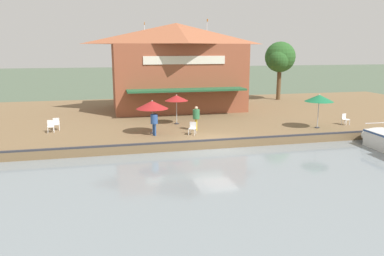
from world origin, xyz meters
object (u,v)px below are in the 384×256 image
patio_umbrella_by_entrance (177,98)px  person_near_entrance (154,120)px  patio_umbrella_mid_patio_left (319,98)px  waterfront_restaurant (177,66)px  cafe_chair_back_row_seat (51,126)px  patio_umbrella_mid_patio_right (152,105)px  cafe_chair_facing_river (345,119)px  person_at_quay_edge (196,115)px  cafe_chair_beside_entrance (192,128)px  cafe_chair_under_first_umbrella (56,123)px  tree_behind_restaurant (280,58)px

patio_umbrella_by_entrance → person_near_entrance: bearing=-31.9°
patio_umbrella_by_entrance → patio_umbrella_mid_patio_left: bearing=68.7°
waterfront_restaurant → cafe_chair_back_row_seat: bearing=-51.3°
waterfront_restaurant → cafe_chair_back_row_seat: 14.08m
patio_umbrella_mid_patio_right → cafe_chair_facing_river: patio_umbrella_mid_patio_right is taller
waterfront_restaurant → patio_umbrella_mid_patio_left: waterfront_restaurant is taller
waterfront_restaurant → person_at_quay_edge: size_ratio=7.24×
cafe_chair_beside_entrance → cafe_chair_back_row_seat: bearing=-107.1°
patio_umbrella_by_entrance → cafe_chair_facing_river: (3.27, 12.54, -1.55)m
patio_umbrella_by_entrance → cafe_chair_beside_entrance: bearing=5.3°
cafe_chair_beside_entrance → person_near_entrance: person_near_entrance is taller
cafe_chair_back_row_seat → person_at_quay_edge: 10.22m
patio_umbrella_by_entrance → person_near_entrance: patio_umbrella_by_entrance is taller
patio_umbrella_mid_patio_right → patio_umbrella_by_entrance: bearing=142.0°
patio_umbrella_by_entrance → person_near_entrance: 4.30m
patio_umbrella_mid_patio_right → cafe_chair_back_row_seat: (-1.96, -6.90, -1.52)m
person_at_quay_edge → cafe_chair_beside_entrance: bearing=-24.3°
cafe_chair_back_row_seat → cafe_chair_under_first_umbrella: same height
waterfront_restaurant → tree_behind_restaurant: size_ratio=1.93×
patio_umbrella_mid_patio_left → cafe_chair_facing_river: patio_umbrella_mid_patio_left is taller
patio_umbrella_mid_patio_left → cafe_chair_beside_entrance: (-0.01, -9.48, -1.74)m
patio_umbrella_by_entrance → cafe_chair_under_first_umbrella: bearing=-89.0°
cafe_chair_beside_entrance → cafe_chair_facing_river: bearing=92.6°
patio_umbrella_mid_patio_right → cafe_chair_facing_river: (0.41, 14.78, -1.52)m
patio_umbrella_mid_patio_right → tree_behind_restaurant: 21.51m
patio_umbrella_mid_patio_right → patio_umbrella_mid_patio_left: bearing=85.4°
patio_umbrella_mid_patio_right → patio_umbrella_mid_patio_left: (0.98, 12.07, 0.22)m
person_near_entrance → person_at_quay_edge: 3.30m
waterfront_restaurant → cafe_chair_facing_river: 15.92m
patio_umbrella_mid_patio_left → cafe_chair_back_row_seat: 19.28m
patio_umbrella_by_entrance → cafe_chair_back_row_seat: 9.31m
cafe_chair_facing_river → person_near_entrance: 14.77m
patio_umbrella_by_entrance → cafe_chair_back_row_seat: (0.90, -9.14, -1.55)m
cafe_chair_beside_entrance → person_at_quay_edge: bearing=155.7°
waterfront_restaurant → person_at_quay_edge: bearing=-3.1°
person_at_quay_edge → tree_behind_restaurant: tree_behind_restaurant is taller
patio_umbrella_mid_patio_right → cafe_chair_under_first_umbrella: bearing=-112.2°
patio_umbrella_mid_patio_right → patio_umbrella_by_entrance: size_ratio=1.01×
cafe_chair_beside_entrance → person_near_entrance: size_ratio=0.50×
cafe_chair_back_row_seat → person_at_quay_edge: person_at_quay_edge is taller
cafe_chair_back_row_seat → cafe_chair_facing_river: size_ratio=1.00×
person_near_entrance → cafe_chair_under_first_umbrella: bearing=-117.0°
waterfront_restaurant → patio_umbrella_mid_patio_left: (11.43, 8.35, -1.90)m
cafe_chair_under_first_umbrella → person_at_quay_edge: bearing=76.2°
patio_umbrella_mid_patio_right → cafe_chair_beside_entrance: 3.16m
patio_umbrella_by_entrance → patio_umbrella_mid_patio_left: 10.56m
patio_umbrella_mid_patio_right → cafe_chair_back_row_seat: bearing=-105.8°
patio_umbrella_mid_patio_left → person_near_entrance: 12.11m
patio_umbrella_mid_patio_left → tree_behind_restaurant: size_ratio=0.39×
cafe_chair_beside_entrance → person_near_entrance: 2.65m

